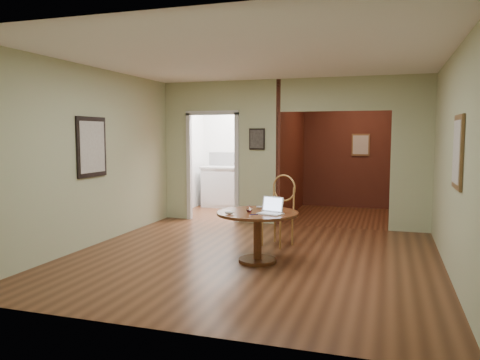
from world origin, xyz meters
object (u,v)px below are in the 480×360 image
(dining_table, at_px, (258,225))
(open_laptop, at_px, (272,209))
(chair, at_px, (280,206))
(closed_laptop, at_px, (267,208))

(dining_table, distance_m, open_laptop, 0.32)
(chair, relative_size, open_laptop, 3.13)
(dining_table, distance_m, closed_laptop, 0.37)
(chair, bearing_deg, open_laptop, -61.22)
(chair, bearing_deg, closed_laptop, -69.73)
(dining_table, bearing_deg, closed_laptop, 81.11)
(closed_laptop, bearing_deg, dining_table, -115.09)
(closed_laptop, bearing_deg, open_laptop, -83.89)
(dining_table, height_order, chair, chair)
(open_laptop, relative_size, closed_laptop, 1.17)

